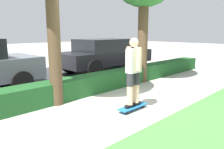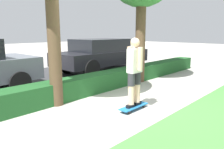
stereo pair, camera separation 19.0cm
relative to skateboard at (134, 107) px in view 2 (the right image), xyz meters
The scene contains 6 objects.
ground_plane 0.32m from the skateboard, 43.60° to the left, with size 60.00×60.00×0.00m, color #ADA89E.
street_asphalt 4.42m from the skateboard, 87.05° to the left, with size 12.55×5.00×0.01m.
hedge_row 1.84m from the skateboard, 82.87° to the left, with size 12.55×0.60×0.53m.
skateboard is the anchor object (origin of this frame).
skater_person 0.84m from the skateboard, 26.57° to the left, with size 0.48×0.40×1.55m.
parked_car_middle 5.12m from the skateboard, 54.18° to the left, with size 4.49×1.87×1.46m.
Camera 2 is at (-4.06, -3.13, 1.77)m, focal length 35.00 mm.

